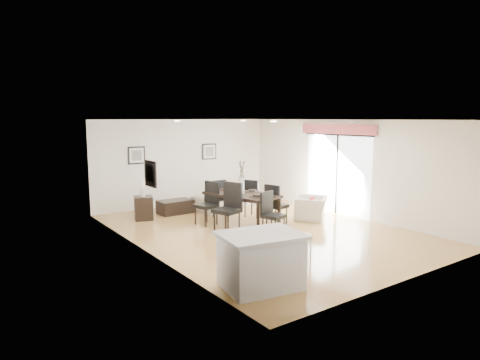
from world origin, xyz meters
TOP-DOWN VIEW (x-y plane):
  - ground at (0.00, 0.00)m, footprint 8.00×8.00m
  - wall_back at (0.00, 4.00)m, footprint 6.00×0.04m
  - wall_front at (0.00, -4.00)m, footprint 6.00×0.04m
  - wall_left at (-3.00, 0.00)m, footprint 0.04×8.00m
  - wall_right at (3.00, 0.00)m, footprint 0.04×8.00m
  - ceiling at (0.00, 0.00)m, footprint 6.00×8.00m
  - sofa at (0.77, 2.80)m, footprint 2.33×1.34m
  - armchair at (1.83, 0.14)m, footprint 1.26×1.24m
  - courtyard_plant_a at (5.90, -0.54)m, footprint 0.64×0.55m
  - courtyard_plant_b at (5.69, 0.74)m, footprint 0.42×0.42m
  - dining_table at (-0.05, 0.79)m, footprint 1.38×2.11m
  - dining_chair_wnear at (-0.73, 0.33)m, footprint 0.68×0.68m
  - dining_chair_wfar at (-0.74, 1.29)m, footprint 0.59×0.59m
  - dining_chair_enear at (0.64, 0.28)m, footprint 0.56×0.56m
  - dining_chair_efar at (0.64, 1.24)m, footprint 0.63×0.63m
  - dining_chair_head at (-0.08, -0.42)m, footprint 0.57×0.57m
  - dining_chair_foot at (-0.05, 2.00)m, footprint 0.47×0.47m
  - vase at (-0.05, 0.79)m, footprint 1.09×1.67m
  - coffee_table at (-0.88, 2.94)m, footprint 1.00×0.62m
  - side_table at (-1.94, 2.75)m, footprint 0.60×0.60m
  - table_lamp at (-1.94, 2.75)m, footprint 0.26×0.26m
  - cushion at (1.74, 0.05)m, footprint 0.28×0.24m
  - kitchen_island at (-2.23, -2.81)m, footprint 1.44×1.19m
  - bar_stool at (-1.34, -2.81)m, footprint 0.34×0.34m
  - framed_print_back_left at (-1.60, 3.97)m, footprint 0.52×0.04m
  - framed_print_back_right at (0.90, 3.97)m, footprint 0.52×0.04m
  - framed_print_left_wall at (-2.97, -0.20)m, footprint 0.04×0.52m
  - sliding_door at (2.96, 0.30)m, footprint 0.12×2.70m
  - courtyard at (6.16, 0.87)m, footprint 6.00×6.00m

SIDE VIEW (x-z plane):
  - ground at x=0.00m, z-range 0.00..0.00m
  - coffee_table at x=-0.88m, z-range 0.00..0.39m
  - armchair at x=1.83m, z-range 0.00..0.62m
  - side_table at x=-1.94m, z-range 0.00..0.64m
  - sofa at x=0.77m, z-range 0.00..0.64m
  - courtyard_plant_b at x=5.69m, z-range 0.00..0.67m
  - courtyard_plant_a at x=5.90m, z-range 0.00..0.71m
  - kitchen_island at x=-2.23m, z-range 0.01..0.91m
  - cushion at x=1.74m, z-range 0.35..0.64m
  - dining_chair_foot at x=-0.05m, z-range 0.06..1.09m
  - dining_chair_head at x=-0.08m, z-range 0.06..1.09m
  - dining_chair_enear at x=0.64m, z-range 0.06..1.11m
  - dining_chair_efar at x=0.64m, z-range 0.06..1.12m
  - dining_chair_wfar at x=-0.74m, z-range 0.07..1.18m
  - bar_stool at x=-1.34m, z-range 0.27..1.01m
  - dining_chair_wnear at x=-0.73m, z-range 0.07..1.28m
  - dining_table at x=-0.05m, z-range 0.32..1.14m
  - courtyard at x=6.16m, z-range -0.08..1.92m
  - table_lamp at x=-1.94m, z-range 0.71..1.20m
  - vase at x=-0.05m, z-range 0.73..1.58m
  - wall_back at x=0.00m, z-range 0.00..2.70m
  - wall_front at x=0.00m, z-range 0.00..2.70m
  - wall_left at x=-3.00m, z-range 0.00..2.70m
  - wall_right at x=3.00m, z-range 0.00..2.70m
  - framed_print_back_left at x=-1.60m, z-range 1.39..1.91m
  - framed_print_back_right at x=0.90m, z-range 1.39..1.91m
  - framed_print_left_wall at x=-2.97m, z-range 1.39..1.91m
  - sliding_door at x=2.96m, z-range 0.38..2.95m
  - ceiling at x=0.00m, z-range 2.69..2.71m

